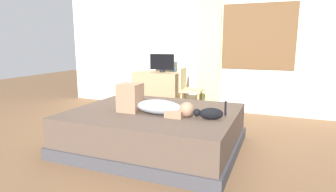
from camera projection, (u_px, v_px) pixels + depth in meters
ground_plane at (162, 151)px, 3.42m from camera, size 16.00×16.00×0.00m
back_wall_with_window at (213, 35)px, 5.32m from camera, size 6.40×0.14×2.90m
bed at (155, 129)px, 3.51m from camera, size 2.03×1.68×0.48m
person_lying at (151, 104)px, 3.29m from camera, size 0.94×0.28×0.34m
cat at (210, 113)px, 3.04m from camera, size 0.35×0.18×0.21m
desk at (159, 91)px, 5.52m from camera, size 0.90×0.56×0.74m
tv_monitor at (162, 63)px, 5.38m from camera, size 0.48×0.10×0.35m
cup at (174, 70)px, 5.51m from camera, size 0.07×0.07×0.08m
chair_by_desk at (188, 88)px, 5.03m from camera, size 0.41×0.41×0.86m
curtain_left at (209, 45)px, 5.26m from camera, size 0.44×0.06×2.53m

